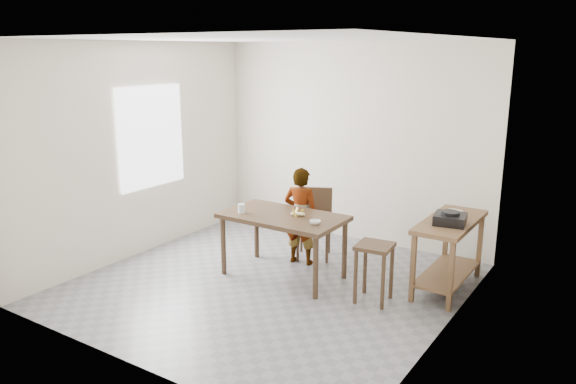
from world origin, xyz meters
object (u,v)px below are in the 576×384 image
Objects in this scene: dining_table at (283,246)px; child at (301,216)px; stool at (374,273)px; dining_chair at (314,224)px; prep_counter at (448,254)px.

dining_table is 1.15× the size of child.
child reaches higher than stool.
child is 1.92× the size of stool.
dining_table is at bearing 177.85° from stool.
dining_chair is (0.04, 0.25, -0.17)m from child.
child is at bearing -123.72° from dining_chair.
stool is at bearing -126.44° from prep_counter.
dining_chair is 1.42m from stool.
child is (-1.78, -0.22, 0.21)m from prep_counter.
dining_table is 0.53m from child.
prep_counter is 0.93m from stool.
dining_chair is (-1.74, 0.03, 0.04)m from prep_counter.
dining_chair reaches higher than stool.
dining_chair is at bearing 179.07° from prep_counter.
prep_counter reaches higher than stool.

